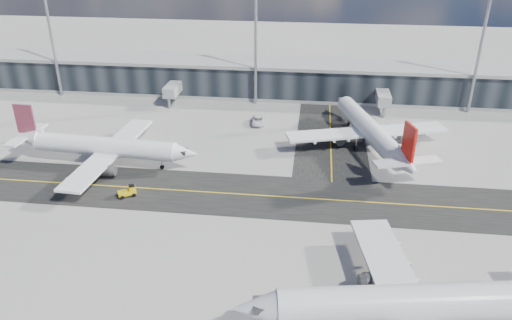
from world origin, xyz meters
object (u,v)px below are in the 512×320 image
object	(u,v)px
airliner_near	(424,303)
baggage_tug	(129,191)
airliner_redtail	(370,131)
airliner_af	(102,147)
service_van	(258,121)

from	to	relation	value
airliner_near	baggage_tug	world-z (taller)	airliner_near
airliner_redtail	airliner_near	xyz separation A→B (m)	(1.80, -48.29, 0.29)
airliner_near	baggage_tug	size ratio (longest dim) A/B	13.07
airliner_near	airliner_af	bearing A→B (deg)	45.64
airliner_af	baggage_tug	world-z (taller)	airliner_af
airliner_near	baggage_tug	distance (m)	49.16
airliner_af	airliner_redtail	xyz separation A→B (m)	(49.26, 12.91, 0.23)
airliner_redtail	baggage_tug	distance (m)	47.15
airliner_redtail	baggage_tug	world-z (taller)	airliner_redtail
airliner_redtail	baggage_tug	bearing A→B (deg)	-166.56
airliner_redtail	baggage_tug	xyz separation A→B (m)	(-40.66, -23.70, -2.85)
airliner_af	airliner_redtail	bearing A→B (deg)	108.44
airliner_af	airliner_near	size ratio (longest dim) A/B	0.87
airliner_near	service_van	bearing A→B (deg)	13.66
baggage_tug	service_van	world-z (taller)	baggage_tug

